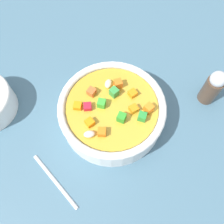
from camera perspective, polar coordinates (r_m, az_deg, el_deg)
name	(u,v)px	position (r cm, az deg, el deg)	size (l,w,h in cm)	color
ground_plane	(112,120)	(50.56, 0.00, -1.90)	(140.00, 140.00, 2.00)	#42667A
soup_bowl_main	(112,111)	(46.80, 0.00, 0.15)	(20.04, 20.04, 6.82)	white
spoon	(81,214)	(45.19, -7.14, -22.32)	(5.13, 20.98, 0.90)	silver
pepper_shaker	(213,87)	(51.94, 22.28, 5.37)	(3.44, 3.44, 8.60)	#4C3828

